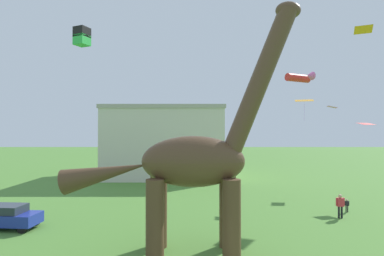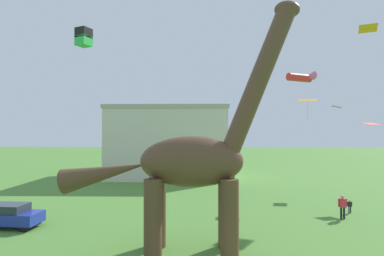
% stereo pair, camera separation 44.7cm
% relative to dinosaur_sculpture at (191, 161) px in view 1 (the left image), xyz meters
% --- Properties ---
extents(dinosaur_sculpture, '(12.62, 2.67, 13.19)m').
position_rel_dinosaur_sculpture_xyz_m(dinosaur_sculpture, '(0.00, 0.00, 0.00)').
color(dinosaur_sculpture, '#513823').
rests_on(dinosaur_sculpture, ground_plane).
extents(parked_sedan_left, '(4.34, 2.13, 1.55)m').
position_rel_dinosaur_sculpture_xyz_m(parked_sedan_left, '(-12.15, 4.07, -3.96)').
color(parked_sedan_left, navy).
rests_on(parked_sedan_left, ground_plane).
extents(person_vendor_side, '(0.39, 0.17, 1.04)m').
position_rel_dinosaur_sculpture_xyz_m(person_vendor_side, '(12.20, 8.32, -4.14)').
color(person_vendor_side, black).
rests_on(person_vendor_side, ground_plane).
extents(person_strolling_adult, '(0.65, 0.29, 1.74)m').
position_rel_dinosaur_sculpture_xyz_m(person_strolling_adult, '(10.87, 6.61, -3.71)').
color(person_strolling_adult, black).
rests_on(person_strolling_adult, ground_plane).
extents(kite_mid_left, '(1.67, 1.41, 0.23)m').
position_rel_dinosaur_sculpture_xyz_m(kite_mid_left, '(16.27, 12.88, 2.30)').
color(kite_mid_left, red).
extents(kite_mid_center, '(2.05, 1.77, 0.55)m').
position_rel_dinosaur_sculpture_xyz_m(kite_mid_center, '(18.01, 16.41, 12.30)').
color(kite_mid_center, orange).
extents(kite_near_high, '(1.25, 1.25, 1.35)m').
position_rel_dinosaur_sculpture_xyz_m(kite_near_high, '(-8.26, 7.01, 8.72)').
color(kite_near_high, black).
extents(kite_near_low, '(1.32, 1.57, 0.24)m').
position_rel_dinosaur_sculpture_xyz_m(kite_near_low, '(15.85, 19.04, 4.37)').
color(kite_near_low, pink).
extents(kite_apex, '(2.02, 1.72, 2.15)m').
position_rel_dinosaur_sculpture_xyz_m(kite_apex, '(11.11, 14.58, 4.65)').
color(kite_apex, orange).
extents(kite_mid_right, '(2.05, 2.07, 0.59)m').
position_rel_dinosaur_sculpture_xyz_m(kite_mid_right, '(7.81, 6.11, 5.47)').
color(kite_mid_right, red).
extents(background_building_block, '(16.21, 13.40, 9.83)m').
position_rel_dinosaur_sculpture_xyz_m(background_building_block, '(-3.83, 29.42, 0.15)').
color(background_building_block, beige).
rests_on(background_building_block, ground_plane).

